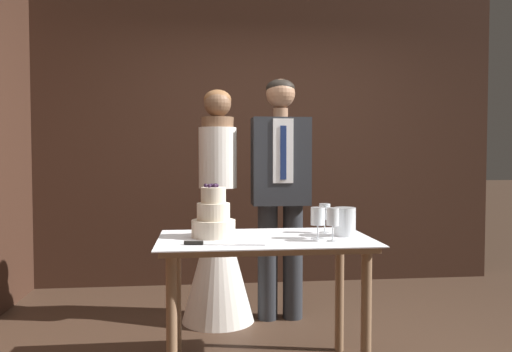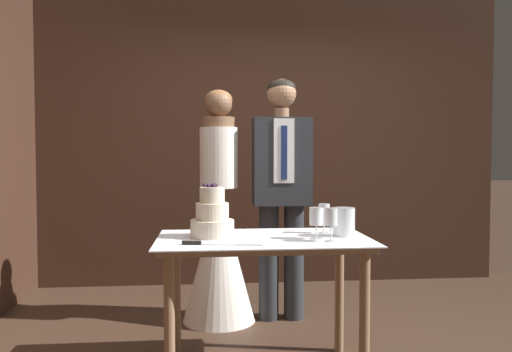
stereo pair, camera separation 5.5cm
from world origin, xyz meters
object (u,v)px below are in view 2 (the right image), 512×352
at_px(hurricane_candle, 344,223).
at_px(tiered_cake, 212,218).
at_px(bride, 219,237).
at_px(wine_glass_near, 316,217).
at_px(wine_glass_far, 324,212).
at_px(cake_table, 263,257).
at_px(groom, 281,183).
at_px(wine_glass_middle, 331,219).
at_px(cake_knife, 206,243).

bearing_deg(hurricane_candle, tiered_cake, 176.92).
xyz_separation_m(tiered_cake, bride, (0.05, 0.86, -0.25)).
xyz_separation_m(wine_glass_near, wine_glass_far, (0.09, 0.20, 0.00)).
bearing_deg(wine_glass_near, cake_table, 167.13).
height_order(tiered_cake, bride, bride).
xyz_separation_m(wine_glass_far, groom, (-0.15, 0.78, 0.13)).
distance_m(wine_glass_far, hurricane_candle, 0.16).
height_order(wine_glass_middle, hurricane_candle, wine_glass_middle).
bearing_deg(wine_glass_middle, wine_glass_near, 124.54).
relative_size(hurricane_candle, groom, 0.09).
xyz_separation_m(wine_glass_far, bride, (-0.61, 0.78, -0.27)).
bearing_deg(cake_table, wine_glass_middle, -23.93).
distance_m(cake_table, wine_glass_far, 0.47).
bearing_deg(tiered_cake, bride, 86.41).
relative_size(tiered_cake, wine_glass_far, 1.74).
xyz_separation_m(tiered_cake, hurricane_candle, (0.76, -0.04, -0.03)).
distance_m(cake_knife, wine_glass_middle, 0.68).
bearing_deg(hurricane_candle, bride, 128.08).
xyz_separation_m(cake_knife, wine_glass_middle, (0.67, 0.04, 0.12)).
bearing_deg(hurricane_candle, wine_glass_far, 126.03).
bearing_deg(wine_glass_near, tiered_cake, 168.14).
distance_m(wine_glass_far, bride, 1.02).
relative_size(hurricane_candle, bride, 0.10).
relative_size(tiered_cake, bride, 0.18).
bearing_deg(wine_glass_middle, bride, 118.74).
bearing_deg(wine_glass_far, groom, 100.66).
xyz_separation_m(tiered_cake, wine_glass_far, (0.67, 0.08, 0.01)).
bearing_deg(wine_glass_near, wine_glass_middle, -55.46).
bearing_deg(wine_glass_far, cake_knife, -154.58).
distance_m(cake_table, wine_glass_middle, 0.45).
height_order(wine_glass_middle, wine_glass_far, wine_glass_middle).
bearing_deg(cake_table, cake_knife, -148.41).
height_order(cake_knife, groom, groom).
xyz_separation_m(cake_table, groom, (0.23, 0.91, 0.36)).
xyz_separation_m(wine_glass_near, wine_glass_middle, (0.06, -0.09, 0.00)).
xyz_separation_m(cake_table, tiered_cake, (-0.29, 0.06, 0.22)).
distance_m(hurricane_candle, groom, 0.94).
height_order(cake_knife, wine_glass_near, wine_glass_near).
bearing_deg(cake_knife, cake_table, 40.19).
bearing_deg(wine_glass_middle, wine_glass_far, 84.29).
height_order(cake_knife, bride, bride).
bearing_deg(wine_glass_near, groom, 93.22).
xyz_separation_m(cake_table, bride, (-0.23, 0.91, -0.03)).
height_order(cake_table, wine_glass_middle, wine_glass_middle).
distance_m(tiered_cake, wine_glass_far, 0.67).
distance_m(cake_table, tiered_cake, 0.37).
height_order(wine_glass_far, groom, groom).
height_order(tiered_cake, wine_glass_far, tiered_cake).
relative_size(wine_glass_near, bride, 0.10).
xyz_separation_m(cake_knife, groom, (0.55, 1.11, 0.25)).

